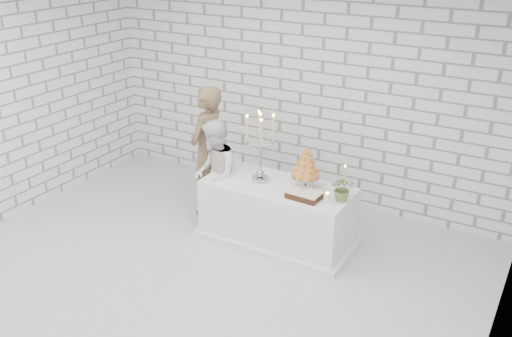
% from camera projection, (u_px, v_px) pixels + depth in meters
% --- Properties ---
extents(ground, '(6.00, 5.00, 0.01)m').
position_uv_depth(ground, '(198.00, 275.00, 6.43)').
color(ground, silver).
rests_on(ground, ground).
extents(wall_back, '(6.00, 0.01, 3.00)m').
position_uv_depth(wall_back, '(300.00, 93.00, 7.82)').
color(wall_back, white).
rests_on(wall_back, ground).
extents(wall_right, '(0.01, 5.00, 3.00)m').
position_uv_depth(wall_right, '(507.00, 222.00, 4.45)').
color(wall_right, white).
rests_on(wall_right, ground).
extents(cake_table, '(1.80, 0.80, 0.75)m').
position_uv_depth(cake_table, '(277.00, 213.00, 7.00)').
color(cake_table, white).
rests_on(cake_table, ground).
extents(groom, '(0.49, 0.68, 1.75)m').
position_uv_depth(groom, '(207.00, 151.00, 7.52)').
color(groom, brown).
rests_on(groom, ground).
extents(bride, '(0.82, 0.87, 1.42)m').
position_uv_depth(bride, '(215.00, 175.00, 7.23)').
color(bride, white).
rests_on(bride, ground).
extents(candelabra, '(0.41, 0.41, 0.87)m').
position_uv_depth(candelabra, '(260.00, 147.00, 6.79)').
color(candelabra, '#9999A3').
rests_on(candelabra, cake_table).
extents(croquembouche, '(0.43, 0.43, 0.53)m').
position_uv_depth(croquembouche, '(306.00, 168.00, 6.65)').
color(croquembouche, '#B76B2D').
rests_on(croquembouche, cake_table).
extents(chocolate_cake, '(0.39, 0.29, 0.08)m').
position_uv_depth(chocolate_cake, '(305.00, 195.00, 6.52)').
color(chocolate_cake, black).
rests_on(chocolate_cake, cake_table).
extents(pillar_candle, '(0.09, 0.09, 0.12)m').
position_uv_depth(pillar_candle, '(327.00, 198.00, 6.39)').
color(pillar_candle, white).
rests_on(pillar_candle, cake_table).
extents(extra_taper, '(0.07, 0.07, 0.32)m').
position_uv_depth(extra_taper, '(344.00, 180.00, 6.61)').
color(extra_taper, beige).
rests_on(extra_taper, cake_table).
extents(flowers, '(0.34, 0.33, 0.30)m').
position_uv_depth(flowers, '(343.00, 188.00, 6.41)').
color(flowers, '#507033').
rests_on(flowers, cake_table).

